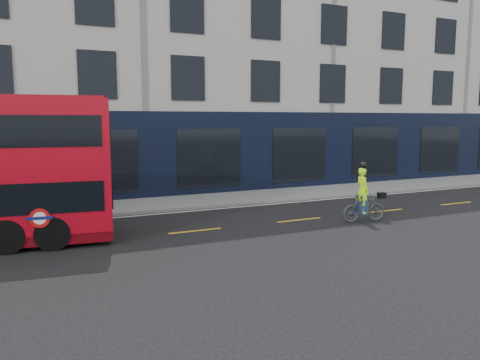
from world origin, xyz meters
TOP-DOWN VIEW (x-y plane):
  - ground at (0.00, 0.00)m, footprint 120.00×120.00m
  - pavement at (0.00, 6.50)m, footprint 60.00×3.00m
  - kerb at (0.00, 5.00)m, footprint 60.00×0.12m
  - building_terrace at (0.00, 12.94)m, footprint 50.00×10.07m
  - road_edge_line at (0.00, 4.70)m, footprint 58.00×0.10m
  - lane_dashes at (0.00, 1.50)m, footprint 58.00×0.12m
  - cyclist at (5.91, 0.28)m, footprint 1.72×0.68m

SIDE VIEW (x-z plane):
  - ground at x=0.00m, z-range 0.00..0.00m
  - road_edge_line at x=0.00m, z-range 0.00..0.01m
  - lane_dashes at x=0.00m, z-range 0.00..0.01m
  - pavement at x=0.00m, z-range 0.00..0.12m
  - kerb at x=0.00m, z-range 0.00..0.13m
  - cyclist at x=5.91m, z-range -0.36..1.80m
  - building_terrace at x=0.00m, z-range -0.01..14.99m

